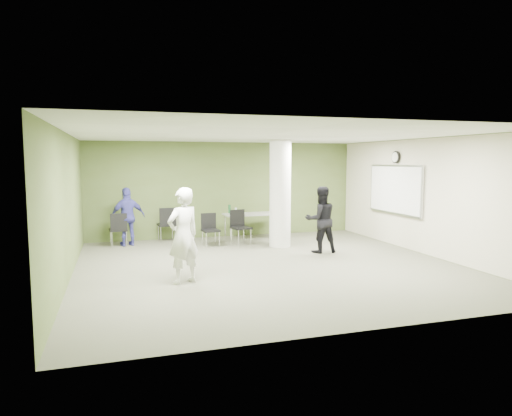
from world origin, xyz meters
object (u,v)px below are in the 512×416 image
object	(u,v)px
man_black	(321,220)
man_blue	(128,217)
folding_table	(251,215)
chair_back_left	(118,227)
woman_white	(183,236)

from	to	relation	value
man_black	man_blue	size ratio (longest dim) A/B	1.05
folding_table	chair_back_left	xyz separation A→B (m)	(-3.65, -0.05, -0.18)
man_black	chair_back_left	bearing A→B (deg)	-21.42
folding_table	chair_back_left	world-z (taller)	folding_table
man_blue	chair_back_left	bearing A→B (deg)	-1.93
folding_table	man_black	size ratio (longest dim) A/B	0.99
folding_table	chair_back_left	bearing A→B (deg)	178.12
folding_table	man_black	world-z (taller)	man_black
folding_table	man_blue	bearing A→B (deg)	177.33
chair_back_left	man_black	size ratio (longest dim) A/B	0.55
chair_back_left	woman_white	xyz separation A→B (m)	(1.13, -4.10, 0.37)
woman_white	man_blue	world-z (taller)	woman_white
chair_back_left	man_black	bearing A→B (deg)	149.42
man_blue	woman_white	bearing A→B (deg)	88.38
man_black	folding_table	bearing A→B (deg)	-60.30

